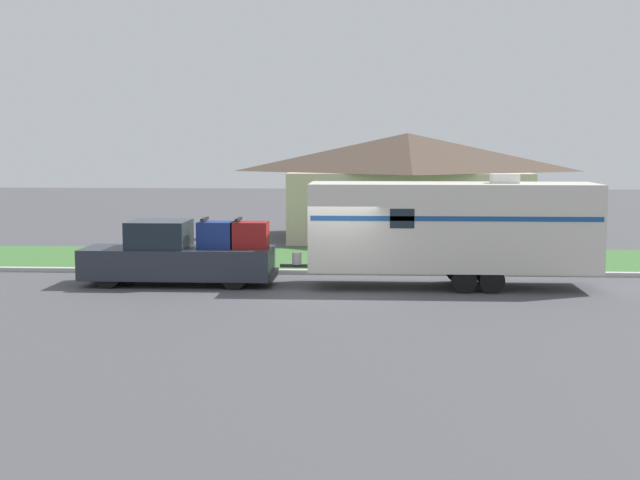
# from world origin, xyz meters

# --- Properties ---
(ground_plane) EXTENTS (120.00, 120.00, 0.00)m
(ground_plane) POSITION_xyz_m (0.00, 0.00, 0.00)
(ground_plane) COLOR #47474C
(curb_strip) EXTENTS (80.00, 0.30, 0.14)m
(curb_strip) POSITION_xyz_m (0.00, 3.75, 0.07)
(curb_strip) COLOR #ADADA8
(curb_strip) RESTS_ON ground_plane
(lawn_strip) EXTENTS (80.00, 7.00, 0.03)m
(lawn_strip) POSITION_xyz_m (0.00, 7.40, 0.01)
(lawn_strip) COLOR #3D6B33
(lawn_strip) RESTS_ON ground_plane
(house_across_street) EXTENTS (11.25, 7.50, 4.77)m
(house_across_street) POSITION_xyz_m (2.65, 15.28, 2.47)
(house_across_street) COLOR beige
(house_across_street) RESTS_ON ground_plane
(pickup_truck) EXTENTS (5.88, 1.95, 2.06)m
(pickup_truck) POSITION_xyz_m (-4.76, 1.29, 0.90)
(pickup_truck) COLOR black
(pickup_truck) RESTS_ON ground_plane
(travel_trailer) EXTENTS (9.41, 2.40, 3.41)m
(travel_trailer) POSITION_xyz_m (3.47, 1.29, 1.83)
(travel_trailer) COLOR black
(travel_trailer) RESTS_ON ground_plane
(mailbox) EXTENTS (0.48, 0.20, 1.38)m
(mailbox) POSITION_xyz_m (-4.62, 4.41, 1.06)
(mailbox) COLOR brown
(mailbox) RESTS_ON ground_plane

